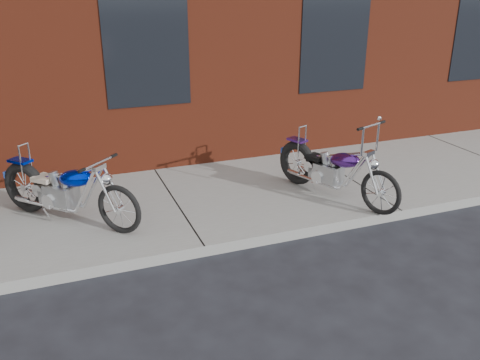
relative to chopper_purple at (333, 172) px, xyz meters
name	(u,v)px	position (x,y,z in m)	size (l,w,h in m)	color
ground	(205,257)	(-2.31, -0.83, -0.56)	(120.00, 120.00, 0.00)	#292A32
sidewalk	(176,206)	(-2.31, 0.67, -0.49)	(22.00, 3.00, 0.15)	gray
chopper_purple	(333,172)	(0.00, 0.00, 0.00)	(0.94, 2.16, 1.27)	black
chopper_blue	(66,192)	(-3.85, 0.55, 0.01)	(1.72, 1.75, 1.02)	black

